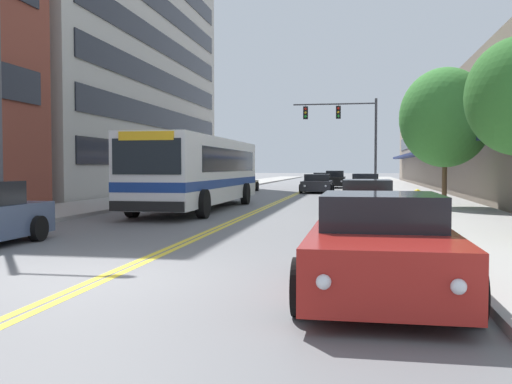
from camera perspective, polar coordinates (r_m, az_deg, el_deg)
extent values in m
plane|color=slate|center=(45.67, 5.17, 0.30)|extent=(240.00, 240.00, 0.00)
cube|color=#9E9B96|center=(46.89, -3.87, 0.44)|extent=(3.78, 106.00, 0.13)
cube|color=#9E9B96|center=(45.63, 14.45, 0.31)|extent=(3.78, 106.00, 0.13)
cube|color=yellow|center=(45.68, 5.04, 0.30)|extent=(0.14, 106.00, 0.01)
cube|color=yellow|center=(45.67, 5.29, 0.30)|extent=(0.14, 106.00, 0.01)
cube|color=#BCB7AD|center=(44.45, -16.77, 15.27)|extent=(12.00, 28.35, 23.30)
cube|color=black|center=(40.98, -9.04, 3.65)|extent=(0.08, 26.08, 1.40)
cube|color=black|center=(41.12, -9.06, 7.25)|extent=(0.08, 26.08, 1.40)
cube|color=black|center=(41.41, -9.09, 10.83)|extent=(0.08, 26.08, 1.40)
cube|color=black|center=(41.87, -9.11, 14.33)|extent=(0.08, 26.08, 1.40)
cube|color=black|center=(42.47, -9.14, 17.75)|extent=(0.08, 26.08, 1.40)
cube|color=gray|center=(46.51, 22.10, 4.68)|extent=(8.00, 68.00, 7.33)
cube|color=navy|center=(45.76, 16.49, 3.84)|extent=(1.10, 61.20, 0.24)
cube|color=black|center=(45.89, 17.15, 5.89)|extent=(0.08, 61.20, 1.40)
cube|color=silver|center=(23.83, -5.65, 2.19)|extent=(2.50, 12.11, 2.56)
cube|color=navy|center=(23.83, -5.65, 0.96)|extent=(2.52, 12.13, 0.32)
cube|color=black|center=(24.41, -5.27, 3.16)|extent=(2.53, 9.45, 0.92)
cube|color=black|center=(18.06, -10.92, 3.52)|extent=(2.25, 0.04, 1.13)
cube|color=yellow|center=(18.07, -10.94, 5.55)|extent=(1.80, 0.06, 0.28)
cube|color=black|center=(18.08, -10.90, -1.43)|extent=(2.45, 0.08, 0.32)
cylinder|color=black|center=(20.39, -12.26, -1.09)|extent=(0.30, 1.00, 1.00)
cylinder|color=black|center=(19.56, -5.31, -1.19)|extent=(0.30, 1.00, 1.00)
cylinder|color=black|center=(27.41, -6.32, -0.13)|extent=(0.30, 1.00, 1.00)
cylinder|color=black|center=(26.80, -1.07, -0.18)|extent=(0.30, 1.00, 1.00)
cube|color=beige|center=(40.49, -1.62, 0.72)|extent=(1.86, 4.76, 0.61)
cube|color=black|center=(40.67, -1.57, 1.48)|extent=(1.60, 2.09, 0.47)
cylinder|color=black|center=(39.27, -3.42, 0.44)|extent=(0.22, 0.68, 0.68)
cylinder|color=black|center=(38.87, -0.69, 0.42)|extent=(0.22, 0.68, 0.68)
cylinder|color=black|center=(42.14, -2.48, 0.58)|extent=(0.22, 0.68, 0.68)
cylinder|color=black|center=(41.77, 0.07, 0.57)|extent=(0.22, 0.68, 0.68)
sphere|color=silver|center=(38.30, -3.31, 0.66)|extent=(0.16, 0.16, 0.16)
sphere|color=silver|center=(38.01, -1.39, 0.65)|extent=(0.16, 0.16, 0.16)
cube|color=red|center=(42.97, -1.85, 0.86)|extent=(0.18, 0.04, 0.10)
cube|color=red|center=(42.71, -0.09, 0.85)|extent=(0.18, 0.04, 0.10)
cylinder|color=black|center=(14.46, -20.97, -3.42)|extent=(0.22, 0.61, 0.61)
cube|color=red|center=(15.94, -24.03, -1.96)|extent=(0.18, 0.04, 0.10)
cube|color=red|center=(15.29, -20.21, -2.08)|extent=(0.18, 0.04, 0.10)
cube|color=#B7B7BC|center=(34.40, -3.93, 0.49)|extent=(1.77, 4.14, 0.71)
cube|color=black|center=(34.55, -3.86, 1.48)|extent=(1.53, 1.82, 0.48)
cylinder|color=black|center=(33.41, -5.97, 0.08)|extent=(0.22, 0.69, 0.69)
cylinder|color=black|center=(32.95, -2.93, 0.05)|extent=(0.22, 0.69, 0.69)
cylinder|color=black|center=(35.88, -4.84, 0.25)|extent=(0.22, 0.69, 0.69)
cylinder|color=black|center=(35.45, -2.00, 0.23)|extent=(0.22, 0.69, 0.69)
sphere|color=silver|center=(32.55, -5.88, 0.43)|extent=(0.16, 0.16, 0.16)
sphere|color=silver|center=(32.23, -3.76, 0.42)|extent=(0.16, 0.16, 0.16)
cube|color=red|center=(36.57, -4.11, 0.67)|extent=(0.18, 0.04, 0.10)
cube|color=red|center=(36.28, -2.15, 0.65)|extent=(0.18, 0.04, 0.10)
cube|color=maroon|center=(8.12, 12.37, -6.08)|extent=(1.88, 4.46, 0.73)
cube|color=black|center=(8.24, 12.36, -1.78)|extent=(1.62, 1.96, 0.47)
cylinder|color=black|center=(6.82, 4.61, -9.44)|extent=(0.22, 0.70, 0.70)
cylinder|color=black|center=(6.91, 20.90, -9.44)|extent=(0.22, 0.70, 0.70)
cylinder|color=black|center=(9.54, 6.22, -6.02)|extent=(0.22, 0.70, 0.70)
cylinder|color=black|center=(9.60, 17.81, -6.07)|extent=(0.22, 0.70, 0.70)
sphere|color=silver|center=(5.91, 6.77, -8.92)|extent=(0.16, 0.16, 0.16)
sphere|color=silver|center=(5.98, 19.61, -8.92)|extent=(0.16, 0.16, 0.16)
cube|color=red|center=(10.34, 8.13, -4.00)|extent=(0.18, 0.04, 0.10)
cube|color=red|center=(10.38, 15.63, -4.04)|extent=(0.18, 0.04, 0.10)
cube|color=#19234C|center=(37.92, 10.85, 0.62)|extent=(1.91, 4.75, 0.72)
cube|color=black|center=(38.09, 10.85, 1.49)|extent=(1.64, 2.09, 0.43)
cylinder|color=black|center=(36.45, 9.34, 0.22)|extent=(0.22, 0.63, 0.63)
cylinder|color=black|center=(36.48, 12.41, 0.19)|extent=(0.22, 0.63, 0.63)
cylinder|color=black|center=(39.40, 9.40, 0.38)|extent=(0.22, 0.63, 0.63)
cylinder|color=black|center=(39.42, 12.24, 0.36)|extent=(0.22, 0.63, 0.63)
sphere|color=silver|center=(35.52, 9.82, 0.56)|extent=(0.16, 0.16, 0.16)
sphere|color=silver|center=(35.54, 11.97, 0.55)|extent=(0.16, 0.16, 0.16)
cube|color=red|center=(40.30, 9.83, 0.79)|extent=(0.18, 0.04, 0.10)
cube|color=red|center=(40.31, 11.78, 0.77)|extent=(0.18, 0.04, 0.10)
cube|color=#BCAD89|center=(19.21, 11.03, -1.13)|extent=(1.82, 4.51, 0.74)
cube|color=black|center=(19.36, 11.04, 0.61)|extent=(1.57, 1.99, 0.42)
cylinder|color=black|center=(17.84, 8.10, -2.09)|extent=(0.22, 0.67, 0.67)
cylinder|color=black|center=(17.87, 14.09, -2.13)|extent=(0.22, 0.67, 0.67)
cylinder|color=black|center=(20.62, 8.38, -1.47)|extent=(0.22, 0.67, 0.67)
cylinder|color=black|center=(20.65, 13.56, -1.51)|extent=(0.22, 0.67, 0.67)
sphere|color=silver|center=(16.93, 9.00, -1.48)|extent=(0.16, 0.16, 0.16)
sphere|color=silver|center=(16.96, 13.31, -1.51)|extent=(0.16, 0.16, 0.16)
cube|color=red|center=(21.47, 9.19, -0.64)|extent=(0.18, 0.04, 0.10)
cube|color=red|center=(21.49, 12.69, -0.67)|extent=(0.18, 0.04, 0.10)
cube|color=white|center=(51.44, 10.66, 1.04)|extent=(1.95, 4.50, 0.58)
cube|color=black|center=(51.61, 10.67, 1.61)|extent=(1.68, 1.98, 0.43)
cylinder|color=black|center=(50.05, 9.54, 0.85)|extent=(0.22, 0.67, 0.67)
cylinder|color=black|center=(50.07, 11.82, 0.84)|extent=(0.22, 0.67, 0.67)
cylinder|color=black|center=(52.84, 9.57, 0.94)|extent=(0.22, 0.67, 0.67)
cylinder|color=black|center=(52.86, 11.73, 0.92)|extent=(0.22, 0.67, 0.67)
sphere|color=silver|center=(49.17, 9.89, 1.02)|extent=(0.16, 0.16, 0.16)
sphere|color=silver|center=(49.18, 11.48, 1.00)|extent=(0.16, 0.16, 0.16)
cube|color=red|center=(53.70, 9.89, 1.14)|extent=(0.18, 0.04, 0.10)
cube|color=red|center=(53.71, 11.39, 1.13)|extent=(0.18, 0.04, 0.10)
cube|color=#232328|center=(39.19, 6.14, 0.65)|extent=(1.95, 4.02, 0.65)
cube|color=black|center=(39.34, 6.16, 1.46)|extent=(1.67, 1.77, 0.46)
cylinder|color=black|center=(38.04, 4.52, 0.32)|extent=(0.22, 0.61, 0.61)
cylinder|color=black|center=(37.90, 7.51, 0.29)|extent=(0.22, 0.61, 0.61)
cylinder|color=black|center=(40.52, 4.86, 0.45)|extent=(0.22, 0.61, 0.61)
cylinder|color=black|center=(40.39, 7.68, 0.43)|extent=(0.22, 0.61, 0.61)
sphere|color=silver|center=(37.22, 4.88, 0.60)|extent=(0.16, 0.16, 0.16)
sphere|color=silver|center=(37.12, 6.97, 0.59)|extent=(0.16, 0.16, 0.16)
cube|color=red|center=(41.26, 5.37, 0.79)|extent=(0.18, 0.04, 0.10)
cube|color=red|center=(41.16, 7.31, 0.78)|extent=(0.18, 0.04, 0.10)
cube|color=black|center=(48.84, 7.90, 1.09)|extent=(1.71, 4.21, 0.74)
cube|color=black|center=(49.00, 7.92, 1.83)|extent=(1.47, 1.85, 0.52)
cylinder|color=black|center=(47.59, 6.79, 0.79)|extent=(0.22, 0.68, 0.68)
cylinder|color=black|center=(47.52, 8.90, 0.78)|extent=(0.22, 0.68, 0.68)
cylinder|color=black|center=(50.19, 6.96, 0.88)|extent=(0.22, 0.68, 0.68)
cylinder|color=black|center=(50.12, 8.96, 0.87)|extent=(0.22, 0.68, 0.68)
sphere|color=silver|center=(46.75, 7.07, 1.07)|extent=(0.16, 0.16, 0.16)
sphere|color=silver|center=(46.70, 8.54, 1.06)|extent=(0.16, 0.16, 0.16)
cube|color=red|center=(50.98, 7.31, 1.19)|extent=(0.18, 0.04, 0.10)
cube|color=red|center=(50.93, 8.69, 1.18)|extent=(0.18, 0.04, 0.10)
cube|color=#38383D|center=(55.53, 6.67, 1.18)|extent=(1.91, 4.44, 0.58)
cube|color=black|center=(55.70, 6.68, 1.71)|extent=(1.64, 1.96, 0.44)
cylinder|color=black|center=(54.23, 5.55, 1.02)|extent=(0.22, 0.70, 0.70)
cylinder|color=black|center=(54.11, 7.61, 1.00)|extent=(0.22, 0.70, 0.70)
cylinder|color=black|center=(56.97, 5.77, 1.09)|extent=(0.22, 0.70, 0.70)
cylinder|color=black|center=(56.86, 7.73, 1.07)|extent=(0.22, 0.70, 0.70)
sphere|color=silver|center=(53.34, 5.81, 1.16)|extent=(0.16, 0.16, 0.16)
sphere|color=silver|center=(53.25, 7.24, 1.15)|extent=(0.16, 0.16, 0.16)
cube|color=red|center=(57.80, 6.12, 1.26)|extent=(0.18, 0.04, 0.10)
cube|color=red|center=(57.72, 7.48, 1.26)|extent=(0.18, 0.04, 0.10)
cylinder|color=#47474C|center=(41.71, 11.88, 4.62)|extent=(0.18, 0.18, 6.65)
cylinder|color=#47474C|center=(41.94, 7.83, 8.71)|extent=(5.91, 0.11, 0.11)
cube|color=black|center=(41.87, 8.24, 7.90)|extent=(0.34, 0.26, 0.92)
sphere|color=red|center=(41.74, 8.23, 8.29)|extent=(0.18, 0.18, 0.18)
sphere|color=yellow|center=(41.71, 8.23, 7.92)|extent=(0.18, 0.18, 0.18)
sphere|color=green|center=(41.69, 8.23, 7.54)|extent=(0.18, 0.18, 0.18)
cylinder|color=black|center=(41.92, 8.24, 8.62)|extent=(0.02, 0.02, 0.14)
cube|color=black|center=(42.02, 4.98, 7.89)|extent=(0.34, 0.26, 0.92)
sphere|color=red|center=(41.89, 4.96, 8.29)|extent=(0.18, 0.18, 0.18)
sphere|color=yellow|center=(41.86, 4.96, 7.91)|extent=(0.18, 0.18, 0.18)
sphere|color=green|center=(41.83, 4.96, 7.54)|extent=(0.18, 0.18, 0.18)
cylinder|color=black|center=(42.07, 4.99, 8.61)|extent=(0.02, 0.02, 0.14)
cylinder|color=brown|center=(24.73, 18.32, 1.03)|extent=(0.20, 0.20, 2.08)
ellipsoid|color=#387F33|center=(24.81, 18.41, 7.08)|extent=(3.71, 3.71, 4.08)
cylinder|color=yellow|center=(20.14, 15.82, -1.23)|extent=(0.27, 0.27, 0.69)
sphere|color=yellow|center=(20.12, 15.83, -0.06)|extent=(0.24, 0.24, 0.24)
cylinder|color=yellow|center=(20.12, 15.33, -1.01)|extent=(0.08, 0.12, 0.12)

